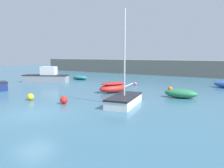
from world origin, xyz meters
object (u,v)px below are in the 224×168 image
object	(u,v)px
cabin_cruiser_white	(47,77)
open_tender_yellow	(181,93)
sailboat_tall_mast	(124,99)
mooring_buoy_orange	(170,89)
mooring_buoy_red	(64,100)
rowboat_blue_near	(80,77)
mooring_buoy_yellow	(30,97)
mooring_buoy_pink	(135,84)
rowboat_with_red_cover	(113,87)

from	to	relation	value
cabin_cruiser_white	open_tender_yellow	xyz separation A→B (m)	(18.85, -1.51, -0.36)
open_tender_yellow	cabin_cruiser_white	bearing A→B (deg)	166.47
sailboat_tall_mast	mooring_buoy_orange	distance (m)	8.19
mooring_buoy_red	rowboat_blue_near	bearing A→B (deg)	127.07
mooring_buoy_yellow	mooring_buoy_pink	distance (m)	13.23
rowboat_blue_near	mooring_buoy_red	size ratio (longest dim) A/B	5.48
cabin_cruiser_white	mooring_buoy_orange	size ratio (longest dim) A/B	13.26
cabin_cruiser_white	mooring_buoy_pink	xyz separation A→B (m)	(11.87, 3.64, -0.56)
mooring_buoy_orange	open_tender_yellow	bearing A→B (deg)	-58.12
cabin_cruiser_white	rowboat_with_red_cover	bearing A→B (deg)	141.99
mooring_buoy_yellow	mooring_buoy_red	world-z (taller)	mooring_buoy_red
sailboat_tall_mast	mooring_buoy_pink	distance (m)	11.04
rowboat_with_red_cover	mooring_buoy_yellow	xyz separation A→B (m)	(-3.68, -6.90, -0.24)
mooring_buoy_pink	mooring_buoy_red	bearing A→B (deg)	-89.09
sailboat_tall_mast	open_tender_yellow	bearing A→B (deg)	139.73
rowboat_blue_near	rowboat_with_red_cover	world-z (taller)	rowboat_with_red_cover
rowboat_blue_near	open_tender_yellow	xyz separation A→B (m)	(17.15, -6.50, 0.09)
mooring_buoy_red	mooring_buoy_orange	distance (m)	11.41
rowboat_blue_near	mooring_buoy_red	xyz separation A→B (m)	(10.37, -13.73, -0.00)
cabin_cruiser_white	mooring_buoy_pink	size ratio (longest dim) A/B	16.78
sailboat_tall_mast	open_tender_yellow	size ratio (longest dim) A/B	2.39
cabin_cruiser_white	rowboat_with_red_cover	world-z (taller)	cabin_cruiser_white
rowboat_with_red_cover	mooring_buoy_red	distance (m)	6.44
rowboat_with_red_cover	mooring_buoy_orange	size ratio (longest dim) A/B	7.09
rowboat_blue_near	cabin_cruiser_white	size ratio (longest dim) A/B	0.51
open_tender_yellow	rowboat_with_red_cover	size ratio (longest dim) A/B	0.86
mooring_buoy_orange	mooring_buoy_red	bearing A→B (deg)	-115.14
mooring_buoy_red	sailboat_tall_mast	bearing A→B (deg)	28.44
mooring_buoy_yellow	cabin_cruiser_white	bearing A→B (deg)	133.54
cabin_cruiser_white	mooring_buoy_yellow	size ratio (longest dim) A/B	11.53
open_tender_yellow	mooring_buoy_red	size ratio (longest dim) A/B	4.97
sailboat_tall_mast	mooring_buoy_red	world-z (taller)	sailboat_tall_mast
mooring_buoy_red	mooring_buoy_pink	world-z (taller)	mooring_buoy_red
mooring_buoy_red	mooring_buoy_orange	xyz separation A→B (m)	(4.85, 10.33, -0.06)
mooring_buoy_red	mooring_buoy_pink	size ratio (longest dim) A/B	1.56
mooring_buoy_red	mooring_buoy_pink	bearing A→B (deg)	90.91
sailboat_tall_mast	mooring_buoy_yellow	bearing A→B (deg)	-81.85
rowboat_with_red_cover	mooring_buoy_yellow	distance (m)	7.82
sailboat_tall_mast	mooring_buoy_red	xyz separation A→B (m)	(-4.02, -2.18, -0.12)
rowboat_blue_near	mooring_buoy_orange	world-z (taller)	rowboat_blue_near
rowboat_blue_near	mooring_buoy_pink	xyz separation A→B (m)	(10.18, -1.35, -0.11)
sailboat_tall_mast	cabin_cruiser_white	bearing A→B (deg)	-123.85
mooring_buoy_yellow	mooring_buoy_pink	size ratio (longest dim) A/B	1.46
sailboat_tall_mast	open_tender_yellow	world-z (taller)	sailboat_tall_mast
open_tender_yellow	mooring_buoy_yellow	world-z (taller)	open_tender_yellow
open_tender_yellow	mooring_buoy_orange	size ratio (longest dim) A/B	6.13
rowboat_blue_near	mooring_buoy_yellow	distance (m)	15.85
rowboat_blue_near	mooring_buoy_orange	bearing A→B (deg)	176.17
mooring_buoy_red	mooring_buoy_orange	world-z (taller)	mooring_buoy_red
rowboat_blue_near	rowboat_with_red_cover	bearing A→B (deg)	154.54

